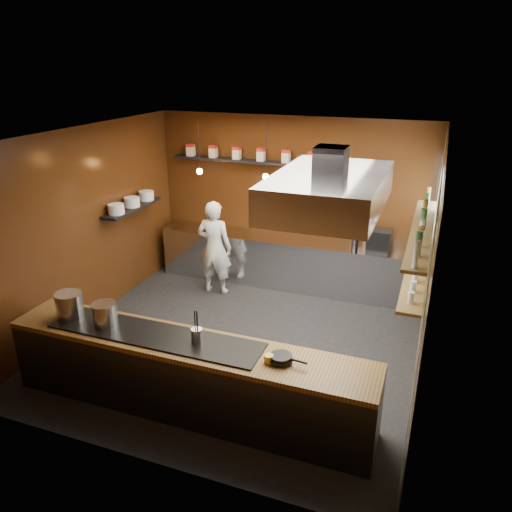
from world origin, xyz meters
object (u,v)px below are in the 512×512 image
at_px(extractor_hood, 329,190).
at_px(chef, 214,248).
at_px(stockpot_small, 105,314).
at_px(espresso_machine, 379,240).
at_px(stockpot_large, 69,305).

height_order(extractor_hood, chef, extractor_hood).
xyz_separation_m(stockpot_small, espresso_machine, (2.72, 3.73, 0.01)).
xyz_separation_m(stockpot_small, chef, (0.01, 3.06, -0.24)).
relative_size(extractor_hood, stockpot_small, 6.78).
height_order(stockpot_small, espresso_machine, espresso_machine).
bearing_deg(extractor_hood, espresso_machine, 81.95).
xyz_separation_m(extractor_hood, chef, (-2.35, 1.86, -1.67)).
distance_m(stockpot_large, espresso_machine, 4.93).
distance_m(stockpot_large, stockpot_small, 0.52).
distance_m(extractor_hood, stockpot_large, 3.42).
distance_m(espresso_machine, chef, 2.80).
height_order(stockpot_small, chef, chef).
bearing_deg(extractor_hood, stockpot_small, -152.98).
relative_size(extractor_hood, chef, 1.19).
distance_m(stockpot_small, chef, 3.07).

